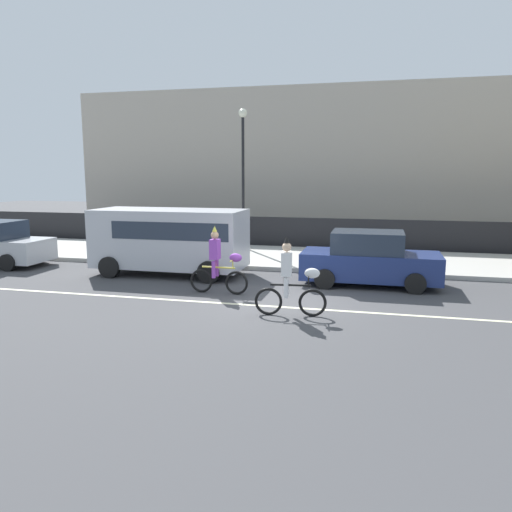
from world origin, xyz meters
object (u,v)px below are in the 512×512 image
Objects in this scene: parked_car_navy at (369,260)px; parade_cyclist_purple at (219,264)px; street_lamp_post at (243,158)px; parade_cyclist_zebra at (291,281)px; parked_van_silver at (172,237)px.

parade_cyclist_purple is at bearing -152.35° from parked_car_navy.
street_lamp_post reaches higher than parked_car_navy.
parade_cyclist_zebra is at bearing -68.21° from street_lamp_post.
parade_cyclist_zebra is 0.38× the size of parked_van_silver.
parade_cyclist_zebra is 10.52m from street_lamp_post.
parade_cyclist_purple reaches higher than parked_car_navy.
parade_cyclist_zebra is (2.35, -1.71, 0.00)m from parade_cyclist_purple.
parade_cyclist_zebra is 6.13m from parked_van_silver.
street_lamp_post is (-5.45, 5.47, 3.21)m from parked_car_navy.
parked_car_navy is (4.08, 2.14, -0.06)m from parade_cyclist_purple.
parked_van_silver is 0.85× the size of street_lamp_post.
parked_car_navy is 0.70× the size of street_lamp_post.
street_lamp_post is at bearing 100.25° from parade_cyclist_purple.
parked_car_navy is 8.37m from street_lamp_post.
parked_van_silver is (-4.71, 3.90, 0.44)m from parade_cyclist_zebra.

